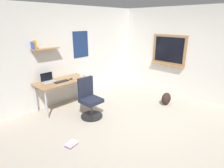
{
  "coord_description": "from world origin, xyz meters",
  "views": [
    {
      "loc": [
        -3.0,
        -2.06,
        2.2
      ],
      "look_at": [
        -0.15,
        0.72,
        0.85
      ],
      "focal_mm": 29.99,
      "sensor_mm": 36.0,
      "label": 1
    }
  ],
  "objects_px": {
    "backpack": "(166,99)",
    "desk": "(62,83)",
    "office_chair": "(89,100)",
    "book_stack_on_floor": "(71,144)",
    "keyboard": "(62,81)",
    "laptop": "(48,80)",
    "computer_mouse": "(71,79)",
    "coffee_mug": "(81,75)"
  },
  "relations": [
    {
      "from": "backpack",
      "to": "desk",
      "type": "bearing_deg",
      "value": 137.44
    },
    {
      "from": "office_chair",
      "to": "book_stack_on_floor",
      "type": "height_order",
      "value": "office_chair"
    },
    {
      "from": "office_chair",
      "to": "book_stack_on_floor",
      "type": "xyz_separation_m",
      "value": [
        -0.97,
        -0.64,
        -0.38
      ]
    },
    {
      "from": "desk",
      "to": "keyboard",
      "type": "bearing_deg",
      "value": -129.79
    },
    {
      "from": "keyboard",
      "to": "book_stack_on_floor",
      "type": "relative_size",
      "value": 1.55
    },
    {
      "from": "laptop",
      "to": "computer_mouse",
      "type": "xyz_separation_m",
      "value": [
        0.52,
        -0.24,
        -0.04
      ]
    },
    {
      "from": "backpack",
      "to": "book_stack_on_floor",
      "type": "distance_m",
      "value": 2.88
    },
    {
      "from": "desk",
      "to": "office_chair",
      "type": "height_order",
      "value": "office_chair"
    },
    {
      "from": "laptop",
      "to": "keyboard",
      "type": "xyz_separation_m",
      "value": [
        0.24,
        -0.24,
        -0.04
      ]
    },
    {
      "from": "computer_mouse",
      "to": "book_stack_on_floor",
      "type": "xyz_separation_m",
      "value": [
        -1.02,
        -1.44,
        -0.73
      ]
    },
    {
      "from": "coffee_mug",
      "to": "office_chair",
      "type": "bearing_deg",
      "value": -116.29
    },
    {
      "from": "desk",
      "to": "coffee_mug",
      "type": "xyz_separation_m",
      "value": [
        0.58,
        -0.03,
        0.12
      ]
    },
    {
      "from": "book_stack_on_floor",
      "to": "office_chair",
      "type": "bearing_deg",
      "value": 33.36
    },
    {
      "from": "computer_mouse",
      "to": "coffee_mug",
      "type": "bearing_deg",
      "value": 7.72
    },
    {
      "from": "desk",
      "to": "computer_mouse",
      "type": "height_order",
      "value": "computer_mouse"
    },
    {
      "from": "desk",
      "to": "backpack",
      "type": "xyz_separation_m",
      "value": [
        2.04,
        -1.87,
        -0.5
      ]
    },
    {
      "from": "laptop",
      "to": "coffee_mug",
      "type": "distance_m",
      "value": 0.91
    },
    {
      "from": "desk",
      "to": "laptop",
      "type": "xyz_separation_m",
      "value": [
        -0.31,
        0.15,
        0.13
      ]
    },
    {
      "from": "keyboard",
      "to": "book_stack_on_floor",
      "type": "distance_m",
      "value": 1.78
    },
    {
      "from": "coffee_mug",
      "to": "keyboard",
      "type": "bearing_deg",
      "value": -175.59
    },
    {
      "from": "keyboard",
      "to": "backpack",
      "type": "distance_m",
      "value": 2.83
    },
    {
      "from": "keyboard",
      "to": "computer_mouse",
      "type": "height_order",
      "value": "computer_mouse"
    },
    {
      "from": "desk",
      "to": "keyboard",
      "type": "height_order",
      "value": "keyboard"
    },
    {
      "from": "office_chair",
      "to": "coffee_mug",
      "type": "xyz_separation_m",
      "value": [
        0.42,
        0.85,
        0.38
      ]
    },
    {
      "from": "coffee_mug",
      "to": "book_stack_on_floor",
      "type": "bearing_deg",
      "value": -133.03
    },
    {
      "from": "keyboard",
      "to": "coffee_mug",
      "type": "xyz_separation_m",
      "value": [
        0.65,
        0.05,
        0.04
      ]
    },
    {
      "from": "laptop",
      "to": "keyboard",
      "type": "relative_size",
      "value": 0.84
    },
    {
      "from": "laptop",
      "to": "keyboard",
      "type": "height_order",
      "value": "laptop"
    },
    {
      "from": "keyboard",
      "to": "coffee_mug",
      "type": "height_order",
      "value": "coffee_mug"
    },
    {
      "from": "computer_mouse",
      "to": "keyboard",
      "type": "bearing_deg",
      "value": 180.0
    },
    {
      "from": "laptop",
      "to": "book_stack_on_floor",
      "type": "distance_m",
      "value": 1.91
    },
    {
      "from": "desk",
      "to": "backpack",
      "type": "bearing_deg",
      "value": -42.56
    },
    {
      "from": "keyboard",
      "to": "computer_mouse",
      "type": "distance_m",
      "value": 0.28
    },
    {
      "from": "backpack",
      "to": "book_stack_on_floor",
      "type": "bearing_deg",
      "value": 172.98
    },
    {
      "from": "computer_mouse",
      "to": "coffee_mug",
      "type": "distance_m",
      "value": 0.37
    },
    {
      "from": "desk",
      "to": "keyboard",
      "type": "xyz_separation_m",
      "value": [
        -0.07,
        -0.08,
        0.09
      ]
    },
    {
      "from": "desk",
      "to": "office_chair",
      "type": "distance_m",
      "value": 0.93
    },
    {
      "from": "desk",
      "to": "book_stack_on_floor",
      "type": "bearing_deg",
      "value": -118.04
    },
    {
      "from": "office_chair",
      "to": "keyboard",
      "type": "bearing_deg",
      "value": 105.9
    },
    {
      "from": "keyboard",
      "to": "book_stack_on_floor",
      "type": "bearing_deg",
      "value": -117.28
    },
    {
      "from": "office_chair",
      "to": "laptop",
      "type": "distance_m",
      "value": 1.2
    },
    {
      "from": "desk",
      "to": "office_chair",
      "type": "xyz_separation_m",
      "value": [
        0.16,
        -0.88,
        -0.26
      ]
    }
  ]
}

